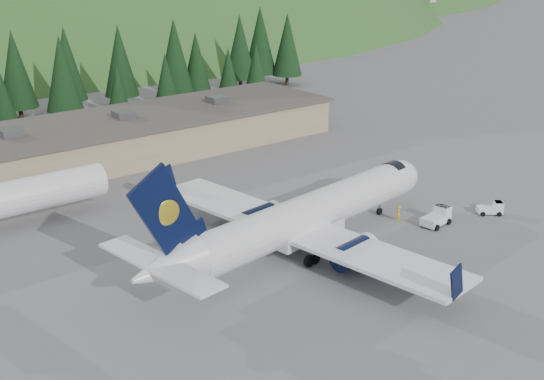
{
  "coord_description": "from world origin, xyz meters",
  "views": [
    {
      "loc": [
        -39.68,
        -44.16,
        27.3
      ],
      "look_at": [
        0.0,
        6.0,
        4.0
      ],
      "focal_mm": 45.0,
      "sensor_mm": 36.0,
      "label": 1
    }
  ],
  "objects_px": {
    "airliner": "(304,218)",
    "ramp_worker": "(398,214)",
    "terminal_building": "(91,142)",
    "baggage_tug_a": "(437,217)",
    "baggage_tug_b": "(492,208)"
  },
  "relations": [
    {
      "from": "airliner",
      "to": "ramp_worker",
      "type": "distance_m",
      "value": 12.6
    },
    {
      "from": "baggage_tug_a",
      "to": "terminal_building",
      "type": "xyz_separation_m",
      "value": [
        -18.78,
        41.98,
        1.81
      ]
    },
    {
      "from": "ramp_worker",
      "to": "baggage_tug_b",
      "type": "bearing_deg",
      "value": 118.06
    },
    {
      "from": "baggage_tug_a",
      "to": "terminal_building",
      "type": "bearing_deg",
      "value": 107.69
    },
    {
      "from": "airliner",
      "to": "terminal_building",
      "type": "distance_m",
      "value": 38.35
    },
    {
      "from": "terminal_building",
      "to": "ramp_worker",
      "type": "xyz_separation_m",
      "value": [
        16.28,
        -38.92,
        -1.8
      ]
    },
    {
      "from": "airliner",
      "to": "baggage_tug_a",
      "type": "relative_size",
      "value": 10.39
    },
    {
      "from": "baggage_tug_a",
      "to": "airliner",
      "type": "bearing_deg",
      "value": 159.09
    },
    {
      "from": "baggage_tug_a",
      "to": "terminal_building",
      "type": "relative_size",
      "value": 0.05
    },
    {
      "from": "baggage_tug_b",
      "to": "airliner",
      "type": "bearing_deg",
      "value": -155.1
    },
    {
      "from": "terminal_building",
      "to": "ramp_worker",
      "type": "height_order",
      "value": "terminal_building"
    },
    {
      "from": "airliner",
      "to": "baggage_tug_b",
      "type": "bearing_deg",
      "value": -22.29
    },
    {
      "from": "airliner",
      "to": "terminal_building",
      "type": "bearing_deg",
      "value": 88.21
    },
    {
      "from": "baggage_tug_b",
      "to": "ramp_worker",
      "type": "distance_m",
      "value": 10.53
    },
    {
      "from": "baggage_tug_b",
      "to": "terminal_building",
      "type": "relative_size",
      "value": 0.04
    }
  ]
}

